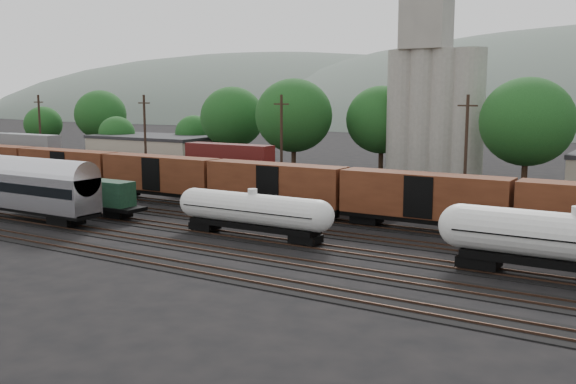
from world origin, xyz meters
The scene contains 11 objects.
ground centered at (0.00, 0.00, 0.00)m, with size 600.00×600.00×0.00m, color black.
tracks centered at (0.00, 0.00, 0.05)m, with size 180.00×33.20×0.20m.
green_locomotive centered at (-19.33, -5.00, 2.29)m, with size 14.99×2.65×3.97m.
tank_car_a centered at (2.13, -5.00, 2.37)m, with size 15.07×2.70×3.95m.
orange_locomotive centered at (0.09, 10.00, 2.34)m, with size 16.26×2.71×4.06m.
boxcar_string centered at (-9.73, 5.00, 3.12)m, with size 122.80×2.90×4.20m.
container_wall centered at (-12.75, 15.00, 2.48)m, with size 165.24×2.60×5.80m.
grain_silo centered at (3.28, 36.00, 11.26)m, with size 13.40×5.00×29.00m.
industrial_sheds centered at (6.63, 35.25, 2.56)m, with size 119.38×17.26×5.10m.
tree_band centered at (-2.65, 36.73, 7.81)m, with size 166.04×20.82×14.36m.
utility_poles centered at (0.00, 22.00, 6.21)m, with size 122.20×0.36×12.00m.
Camera 1 is at (32.17, -48.25, 11.89)m, focal length 40.00 mm.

